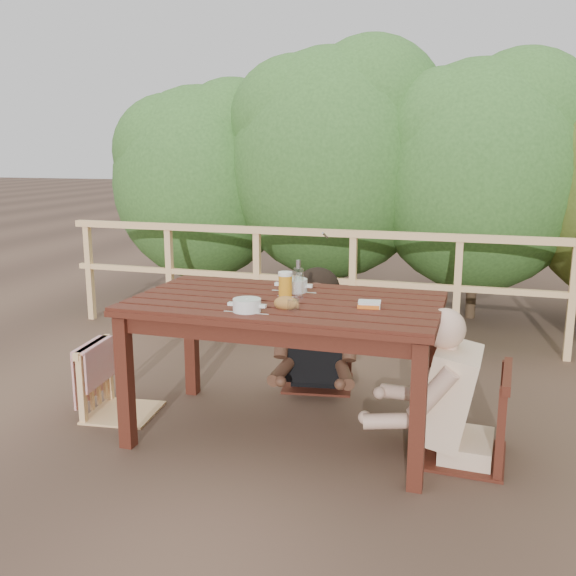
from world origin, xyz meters
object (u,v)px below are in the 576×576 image
(chair_left, at_px, (120,349))
(chair_right, at_px, (465,372))
(diner_right, at_px, (473,338))
(bottle, at_px, (298,281))
(beer_glass, at_px, (285,286))
(bread_roll, at_px, (286,303))
(tumbler, at_px, (293,307))
(soup_far, at_px, (294,287))
(butter_tub, at_px, (369,306))
(chair_far, at_px, (319,320))
(soup_near, at_px, (247,307))
(woman, at_px, (320,293))
(table, at_px, (286,369))

(chair_left, relative_size, chair_right, 0.88)
(diner_right, bearing_deg, bottle, 90.76)
(beer_glass, bearing_deg, bread_roll, -72.02)
(chair_left, height_order, tumbler, tumbler)
(soup_far, bearing_deg, butter_tub, -27.34)
(chair_far, xyz_separation_m, butter_tub, (0.52, -0.93, 0.36))
(soup_near, bearing_deg, chair_left, 162.87)
(chair_left, relative_size, diner_right, 0.63)
(chair_far, xyz_separation_m, chair_right, (1.05, -0.86, 0.01))
(diner_right, relative_size, tumbler, 18.51)
(bread_roll, bearing_deg, chair_far, 94.38)
(tumbler, bearing_deg, butter_tub, 26.50)
(chair_right, xyz_separation_m, beer_glass, (-1.06, 0.07, 0.40))
(woman, distance_m, soup_far, 0.70)
(table, relative_size, soup_near, 6.91)
(chair_left, distance_m, chair_far, 1.41)
(woman, bearing_deg, soup_near, 76.59)
(chair_left, distance_m, soup_near, 1.12)
(soup_far, bearing_deg, chair_left, -167.55)
(soup_near, bearing_deg, soup_far, 79.71)
(woman, bearing_deg, butter_tub, 109.96)
(table, bearing_deg, chair_left, -178.49)
(chair_right, relative_size, beer_glass, 6.15)
(table, height_order, chair_far, chair_far)
(bread_roll, height_order, butter_tub, bread_roll)
(woman, bearing_deg, chair_far, 81.02)
(bottle, bearing_deg, woman, 95.71)
(beer_glass, bearing_deg, soup_far, 86.21)
(chair_right, distance_m, tumbler, 1.01)
(chair_far, bearing_deg, bottle, -93.14)
(bread_roll, bearing_deg, tumbler, -42.13)
(chair_far, bearing_deg, chair_left, -149.44)
(tumbler, bearing_deg, soup_far, 106.43)
(diner_right, bearing_deg, soup_far, 81.91)
(chair_right, bearing_deg, tumbler, -71.84)
(butter_tub, bearing_deg, tumbler, -160.66)
(soup_near, relative_size, bottle, 1.05)
(bread_roll, bearing_deg, chair_right, 11.54)
(table, relative_size, bottle, 7.26)
(chair_left, distance_m, soup_far, 1.20)
(chair_far, height_order, soup_far, chair_far)
(table, height_order, tumbler, tumbler)
(woman, bearing_deg, diner_right, 131.79)
(chair_far, distance_m, butter_tub, 1.12)
(bread_roll, relative_size, bottle, 0.56)
(soup_near, relative_size, butter_tub, 2.08)
(chair_left, relative_size, soup_far, 3.10)
(butter_tub, bearing_deg, soup_far, 145.51)
(chair_far, distance_m, soup_near, 1.27)
(woman, height_order, soup_far, woman)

